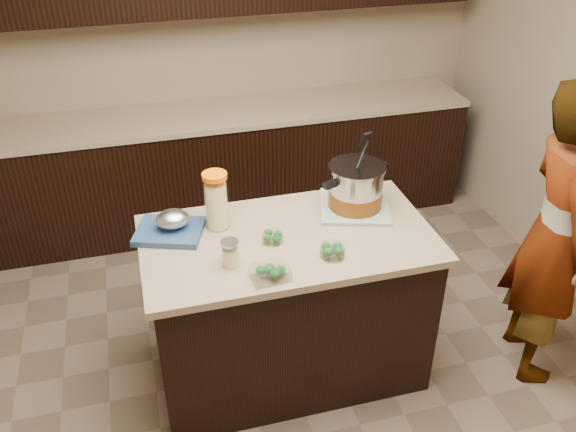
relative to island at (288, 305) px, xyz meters
name	(u,v)px	position (x,y,z in m)	size (l,w,h in m)	color
ground_plane	(288,366)	(0.00, 0.00, -0.45)	(4.00, 4.00, 0.00)	brown
room_shell	(288,78)	(0.00, 0.00, 1.26)	(4.04, 4.04, 2.72)	tan
back_cabinets	(225,103)	(0.00, 1.74, 0.49)	(3.60, 0.63, 2.33)	black
island	(288,305)	(0.00, 0.00, 0.00)	(1.46, 0.81, 0.90)	black
dish_towel	(355,207)	(0.42, 0.17, 0.46)	(0.36, 0.36, 0.02)	#5D8B61
stock_pot	(356,189)	(0.42, 0.17, 0.57)	(0.41, 0.38, 0.43)	#B7B7BC
lemonade_pitcher	(216,203)	(-0.32, 0.18, 0.59)	(0.16, 0.16, 0.30)	#F2E694
mason_jar	(230,254)	(-0.32, -0.16, 0.51)	(0.10, 0.10, 0.14)	#F2E694
broccoli_tub_left	(273,238)	(-0.08, -0.02, 0.47)	(0.11, 0.11, 0.05)	silver
broccoli_tub_right	(333,251)	(0.16, -0.22, 0.47)	(0.15, 0.15, 0.06)	silver
broccoli_tub_rect	(270,273)	(-0.17, -0.31, 0.48)	(0.18, 0.14, 0.06)	silver
blue_tray	(171,227)	(-0.56, 0.18, 0.49)	(0.39, 0.35, 0.12)	navy
person	(556,236)	(1.35, -0.29, 0.40)	(0.62, 0.41, 1.70)	gray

